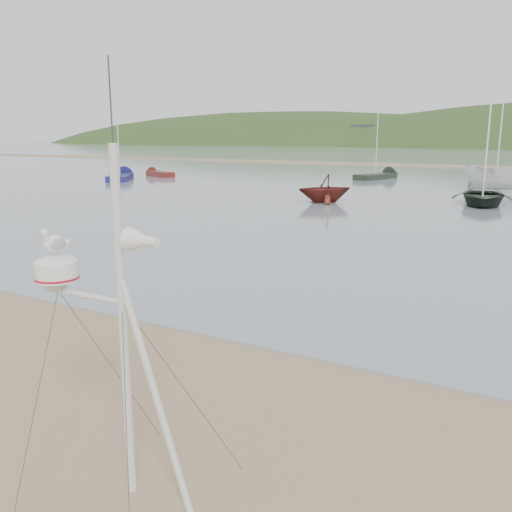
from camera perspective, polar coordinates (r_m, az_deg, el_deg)
The scene contains 8 objects.
ground at distance 8.37m, azimuth -20.50°, elevation -16.78°, with size 560.00×560.00×0.00m, color #886D4E.
mast_rig at distance 6.36m, azimuth -14.09°, elevation -14.36°, with size 2.11×2.25×4.76m.
boat_dark at distance 33.96m, azimuth 23.03°, elevation 9.04°, with size 3.49×1.01×4.88m, color black.
boat_red at distance 33.01m, azimuth 7.27°, elevation 8.41°, with size 2.79×1.70×3.23m, color #571A14.
boat_white at distance 42.77m, azimuth 24.15°, elevation 9.63°, with size 1.93×1.98×5.12m, color silver.
dinghy_red_far at distance 55.75m, azimuth -10.60°, elevation 8.55°, with size 5.09×3.06×1.22m.
sailboat_blue_near at distance 52.81m, azimuth -13.80°, elevation 8.20°, with size 5.54×6.86×7.11m.
sailboat_dark_mid at distance 53.41m, azimuth 13.44°, elevation 8.27°, with size 3.29×6.77×6.56m.
Camera 1 is at (5.80, -4.52, 3.99)m, focal length 38.00 mm.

